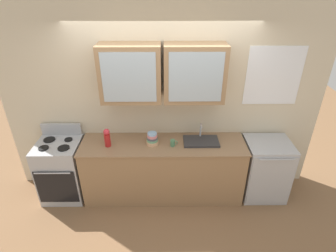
{
  "coord_description": "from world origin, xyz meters",
  "views": [
    {
      "loc": [
        0.04,
        -3.24,
        3.01
      ],
      "look_at": [
        0.07,
        0.0,
        1.2
      ],
      "focal_mm": 29.34,
      "sensor_mm": 36.0,
      "label": 1
    }
  ],
  "objects_px": {
    "dishwasher": "(265,169)",
    "bowl_stack": "(152,139)",
    "stove_range": "(62,170)",
    "cup_near_sink": "(173,143)",
    "sink_faucet": "(201,141)",
    "vase": "(107,138)"
  },
  "relations": [
    {
      "from": "stove_range",
      "to": "bowl_stack",
      "type": "distance_m",
      "value": 1.45
    },
    {
      "from": "cup_near_sink",
      "to": "dishwasher",
      "type": "distance_m",
      "value": 1.47
    },
    {
      "from": "sink_faucet",
      "to": "dishwasher",
      "type": "xyz_separation_m",
      "value": [
        0.97,
        -0.04,
        -0.48
      ]
    },
    {
      "from": "vase",
      "to": "dishwasher",
      "type": "distance_m",
      "value": 2.35
    },
    {
      "from": "sink_faucet",
      "to": "cup_near_sink",
      "type": "xyz_separation_m",
      "value": [
        -0.4,
        -0.09,
        0.03
      ]
    },
    {
      "from": "stove_range",
      "to": "vase",
      "type": "distance_m",
      "value": 0.94
    },
    {
      "from": "dishwasher",
      "to": "bowl_stack",
      "type": "bearing_deg",
      "value": 179.85
    },
    {
      "from": "stove_range",
      "to": "cup_near_sink",
      "type": "height_order",
      "value": "stove_range"
    },
    {
      "from": "stove_range",
      "to": "bowl_stack",
      "type": "height_order",
      "value": "stove_range"
    },
    {
      "from": "sink_faucet",
      "to": "cup_near_sink",
      "type": "height_order",
      "value": "sink_faucet"
    },
    {
      "from": "bowl_stack",
      "to": "dishwasher",
      "type": "relative_size",
      "value": 0.2
    },
    {
      "from": "stove_range",
      "to": "cup_near_sink",
      "type": "relative_size",
      "value": 10.6
    },
    {
      "from": "sink_faucet",
      "to": "dishwasher",
      "type": "relative_size",
      "value": 0.54
    },
    {
      "from": "vase",
      "to": "sink_faucet",
      "type": "bearing_deg",
      "value": 3.69
    },
    {
      "from": "bowl_stack",
      "to": "stove_range",
      "type": "bearing_deg",
      "value": -180.0
    },
    {
      "from": "sink_faucet",
      "to": "cup_near_sink",
      "type": "bearing_deg",
      "value": -166.79
    },
    {
      "from": "sink_faucet",
      "to": "vase",
      "type": "distance_m",
      "value": 1.31
    },
    {
      "from": "stove_range",
      "to": "sink_faucet",
      "type": "distance_m",
      "value": 2.09
    },
    {
      "from": "bowl_stack",
      "to": "vase",
      "type": "bearing_deg",
      "value": -175.79
    },
    {
      "from": "stove_range",
      "to": "cup_near_sink",
      "type": "bearing_deg",
      "value": -1.96
    },
    {
      "from": "dishwasher",
      "to": "stove_range",
      "type": "bearing_deg",
      "value": 179.92
    },
    {
      "from": "cup_near_sink",
      "to": "dishwasher",
      "type": "relative_size",
      "value": 0.11
    }
  ]
}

